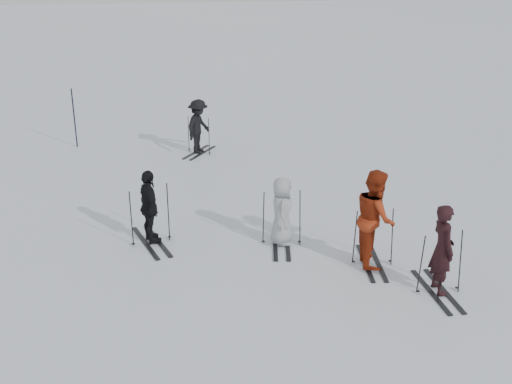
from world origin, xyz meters
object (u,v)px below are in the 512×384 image
skier_uphill_far (198,127)px  skier_grey (282,212)px  skier_red (375,219)px  piste_marker (74,118)px  skier_near_dark (442,250)px  skier_uphill_left (150,208)px

skier_uphill_far → skier_grey: bearing=-135.4°
skier_red → skier_grey: bearing=61.3°
skier_red → piste_marker: skier_red is taller
skier_near_dark → skier_uphill_far: size_ratio=1.05×
skier_uphill_left → piste_marker: bearing=0.2°
skier_red → skier_uphill_left: (-4.45, 1.65, -0.18)m
skier_near_dark → skier_uphill_far: bearing=21.7°
skier_near_dark → piste_marker: (-7.69, 10.40, 0.07)m
skier_uphill_left → skier_grey: bearing=-117.2°
skier_grey → skier_uphill_far: 6.84m
skier_grey → skier_uphill_left: bearing=89.5°
skier_grey → skier_uphill_left: 2.83m
skier_red → skier_uphill_left: skier_red is taller
skier_near_dark → skier_grey: (-2.52, 2.46, -0.12)m
skier_grey → skier_uphill_far: size_ratio=0.90×
skier_uphill_far → piste_marker: 4.03m
skier_near_dark → skier_red: skier_red is taller
skier_grey → piste_marker: (-5.17, 7.94, 0.19)m
skier_red → skier_grey: (-1.66, 1.18, -0.25)m
piste_marker → skier_red: bearing=-53.2°
skier_uphill_far → piste_marker: bearing=105.4°
skier_red → skier_uphill_left: 4.75m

